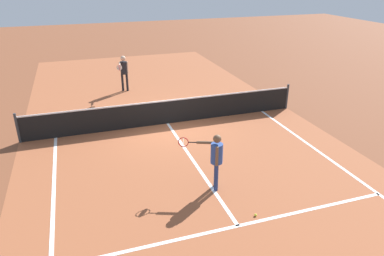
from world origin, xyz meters
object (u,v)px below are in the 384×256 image
object	(u,v)px
player_near	(216,156)
tennis_ball_mid_court	(256,215)
player_far	(124,69)
net	(167,112)

from	to	relation	value
player_near	tennis_ball_mid_court	world-z (taller)	player_near
player_near	player_far	distance (m)	9.39
net	player_far	size ratio (longest dim) A/B	6.13
tennis_ball_mid_court	player_far	bearing A→B (deg)	97.83
net	player_near	bearing A→B (deg)	-89.10
net	tennis_ball_mid_court	world-z (taller)	net
player_far	tennis_ball_mid_court	distance (m)	10.95
player_near	tennis_ball_mid_court	bearing A→B (deg)	-71.77
net	player_near	size ratio (longest dim) A/B	6.64
player_near	net	bearing A→B (deg)	90.90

